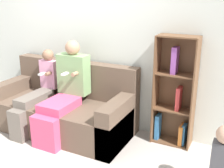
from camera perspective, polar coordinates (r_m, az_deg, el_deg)
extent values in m
plane|color=#BCB2A8|center=(3.79, -13.79, -12.42)|extent=(14.00, 14.00, 0.00)
cube|color=silver|center=(4.16, -5.71, 9.54)|extent=(10.00, 0.06, 2.55)
cube|color=brown|center=(4.01, -10.82, -6.92)|extent=(1.98, 0.73, 0.43)
cube|color=brown|center=(4.26, -7.29, -1.50)|extent=(1.98, 0.19, 0.94)
cube|color=brown|center=(4.54, -19.89, -3.33)|extent=(0.20, 0.73, 0.63)
cube|color=brown|center=(3.54, 0.77, -8.39)|extent=(0.20, 0.73, 0.63)
cube|color=#DB4C75|center=(3.65, -13.41, -9.74)|extent=(0.37, 0.12, 0.43)
cube|color=#DB4C75|center=(3.76, -10.64, -4.18)|extent=(0.37, 0.51, 0.11)
cube|color=#84AD70|center=(3.92, -7.81, 2.02)|extent=(0.44, 0.20, 0.55)
sphere|color=tan|center=(3.84, -8.04, 7.32)|extent=(0.20, 0.20, 0.20)
cylinder|color=tan|center=(3.72, -7.60, 2.03)|extent=(0.05, 0.10, 0.05)
cube|color=white|center=(3.75, -9.55, 2.06)|extent=(0.05, 0.12, 0.02)
cube|color=#70665B|center=(3.94, -18.61, -8.06)|extent=(0.22, 0.12, 0.43)
cube|color=#70665B|center=(4.07, -15.50, -2.79)|extent=(0.22, 0.59, 0.11)
cube|color=#E599BC|center=(4.24, -12.63, 2.02)|extent=(0.26, 0.12, 0.41)
sphere|color=#8C664C|center=(4.17, -12.90, 5.77)|extent=(0.16, 0.16, 0.16)
cylinder|color=#8C664C|center=(4.10, -12.83, 2.06)|extent=(0.05, 0.10, 0.05)
cube|color=white|center=(4.11, -14.06, 2.00)|extent=(0.05, 0.12, 0.02)
cube|color=#4C4C51|center=(2.92, 21.53, -13.71)|extent=(0.20, 0.12, 0.31)
cube|color=brown|center=(3.65, 8.94, -1.06)|extent=(0.02, 0.27, 1.41)
cube|color=brown|center=(3.55, 16.36, -2.19)|extent=(0.02, 0.27, 1.41)
cube|color=brown|center=(3.71, 13.08, -1.03)|extent=(0.50, 0.02, 1.41)
cube|color=brown|center=(3.88, 11.87, -11.34)|extent=(0.46, 0.23, 0.02)
cube|color=brown|center=(3.68, 12.34, -5.03)|extent=(0.46, 0.23, 0.02)
cube|color=brown|center=(3.52, 12.85, 1.93)|extent=(0.46, 0.23, 0.02)
cube|color=brown|center=(3.42, 13.40, 9.41)|extent=(0.46, 0.23, 0.02)
cube|color=orange|center=(3.79, 14.00, -9.85)|extent=(0.05, 0.19, 0.26)
cube|color=#C63838|center=(3.60, 13.42, -2.88)|extent=(0.05, 0.16, 0.30)
cube|color=teal|center=(3.84, 9.33, -8.48)|extent=(0.05, 0.14, 0.34)
cube|color=teal|center=(3.78, 14.41, -9.89)|extent=(0.04, 0.15, 0.27)
cube|color=#934CA3|center=(3.48, 12.65, 4.71)|extent=(0.06, 0.14, 0.33)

